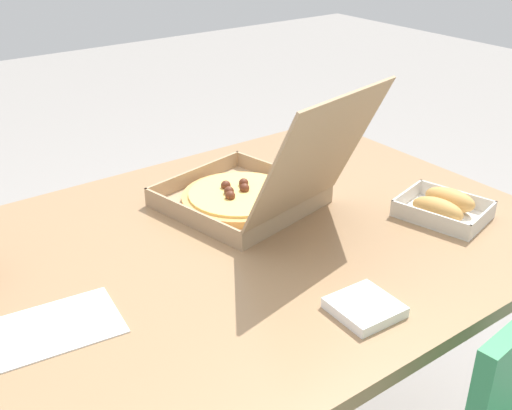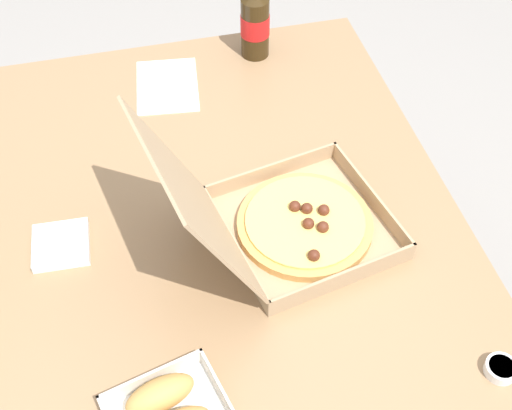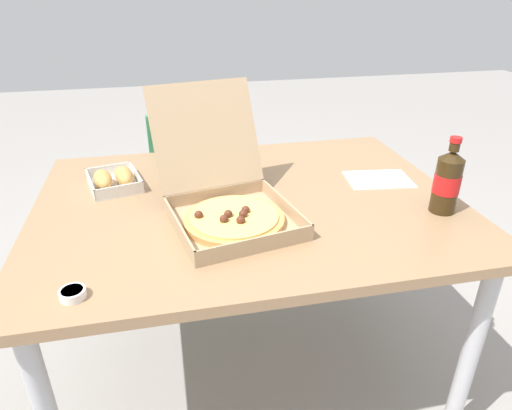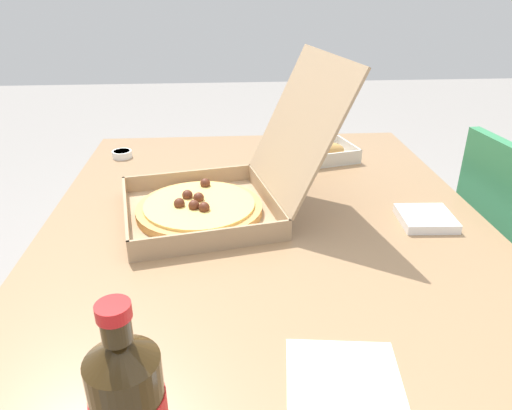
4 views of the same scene
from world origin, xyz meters
TOP-DOWN VIEW (x-y plane):
  - dining_table at (0.00, 0.00)m, footprint 1.27×0.95m
  - pizza_box_open at (-0.08, -0.10)m, footprint 0.40×0.51m
  - bread_side_box at (-0.41, 0.19)m, footprint 0.19×0.22m
  - paper_menu at (0.46, 0.06)m, footprint 0.23×0.17m
  - napkin_pile at (-0.00, 0.34)m, footprint 0.12×0.12m
  - dipping_sauce_cup at (-0.46, -0.38)m, footprint 0.06×0.06m

SIDE VIEW (x-z plane):
  - dining_table at x=0.00m, z-range 0.28..1.00m
  - paper_menu at x=0.46m, z-range 0.71..0.71m
  - napkin_pile at x=0.00m, z-range 0.71..0.73m
  - dipping_sauce_cup at x=-0.46m, z-range 0.71..0.73m
  - bread_side_box at x=-0.41m, z-range 0.71..0.77m
  - pizza_box_open at x=-0.08m, z-range 0.59..0.93m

